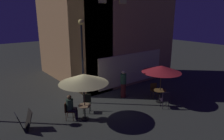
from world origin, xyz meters
TOP-DOWN VIEW (x-y plane):
  - ground_plane at (0.00, 0.00)m, footprint 60.00×60.00m
  - cafe_building at (3.42, 3.66)m, footprint 8.14×7.90m
  - street_lamp_near_corner at (0.33, 0.72)m, footprint 0.31×0.31m
  - menu_sandwich_board at (-3.15, -0.18)m, footprint 0.65×0.57m
  - cafe_table_0 at (-0.60, -0.95)m, footprint 0.60×0.60m
  - cafe_table_1 at (3.80, -1.86)m, footprint 0.69×0.69m
  - patio_umbrella_0 at (-0.60, -0.95)m, footprint 2.29×2.29m
  - patio_umbrella_1 at (3.80, -1.86)m, footprint 2.18×2.18m
  - cafe_chair_0 at (-0.10, -0.32)m, footprint 0.56×0.56m
  - cafe_chair_1 at (-1.22, -0.46)m, footprint 0.59×0.59m
  - cafe_chair_2 at (3.37, -2.58)m, footprint 0.56×0.56m
  - cafe_chair_3 at (4.12, -1.15)m, footprint 0.53×0.53m
  - patron_seated_0 at (-1.11, -0.55)m, footprint 0.53×0.50m
  - patron_standing_1 at (2.63, -0.02)m, footprint 0.35×0.35m

SIDE VIEW (x-z plane):
  - ground_plane at x=0.00m, z-range 0.00..0.00m
  - menu_sandwich_board at x=-3.15m, z-range 0.01..0.87m
  - cafe_table_0 at x=-0.60m, z-range 0.11..0.85m
  - cafe_table_1 at x=3.80m, z-range 0.15..0.89m
  - cafe_chair_3 at x=4.12m, z-range 0.10..0.95m
  - cafe_chair_1 at x=-1.22m, z-range 0.09..0.97m
  - cafe_chair_0 at x=-0.10m, z-range 0.10..1.04m
  - cafe_chair_2 at x=3.37m, z-range 0.09..1.06m
  - patron_seated_0 at x=-1.11m, z-range 0.08..1.33m
  - patron_standing_1 at x=2.63m, z-range 0.01..1.69m
  - patio_umbrella_1 at x=3.80m, z-range 0.89..3.05m
  - patio_umbrella_0 at x=-0.60m, z-range 0.91..3.19m
  - street_lamp_near_corner at x=0.33m, z-range 0.81..5.46m
  - cafe_building at x=3.42m, z-range -0.01..7.91m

